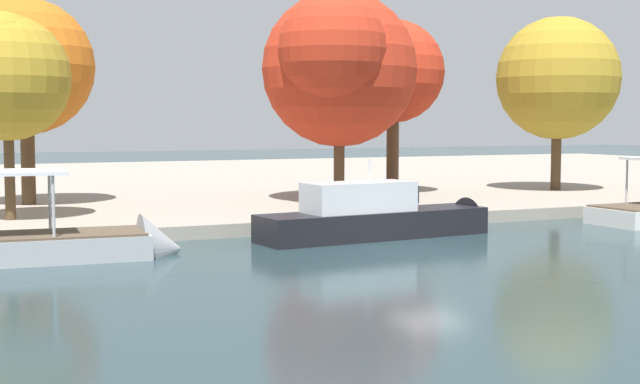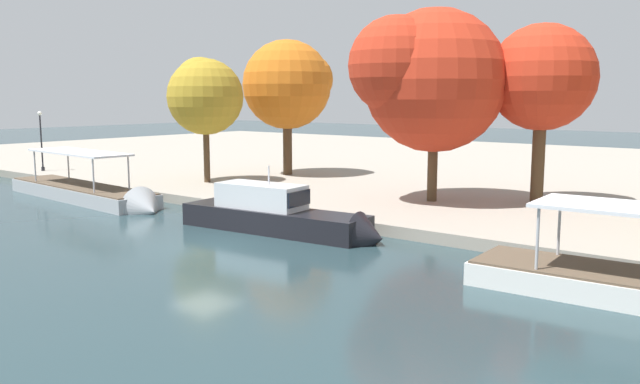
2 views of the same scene
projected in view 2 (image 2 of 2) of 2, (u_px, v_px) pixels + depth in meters
ground_plane at (205, 247)px, 27.47m from camera, size 220.00×220.00×0.00m
dock_promenade at (514, 170)px, 53.85m from camera, size 120.00×55.00×0.56m
tour_boat_1 at (89, 196)px, 39.74m from camera, size 15.18×3.87×4.10m
motor_yacht_2 at (282, 220)px, 30.36m from camera, size 10.81×3.16×3.88m
lamp_post at (41, 139)px, 50.80m from camera, size 0.32×0.32×4.68m
tree_0 at (542, 77)px, 34.72m from camera, size 5.74×5.74×9.70m
tree_1 at (290, 85)px, 47.64m from camera, size 6.57×6.57×9.97m
tree_3 at (428, 76)px, 35.17m from camera, size 7.83×8.45×10.58m
tree_4 at (203, 95)px, 43.39m from camera, size 5.14×5.14×8.43m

